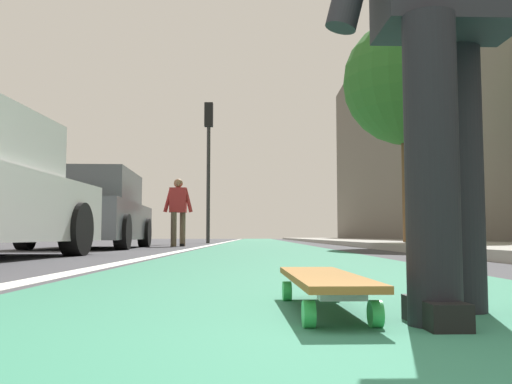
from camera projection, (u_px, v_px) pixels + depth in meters
The scene contains 10 objects.
ground_plane at pixel (265, 249), 10.45m from camera, with size 80.00×80.00×0.00m, color #38383D.
bike_lane_paint at pixel (259, 242), 24.41m from camera, with size 56.00×2.35×0.00m, color #2D7256.
lane_stripe_white at pixel (223, 243), 20.42m from camera, with size 52.00×0.16×0.01m, color silver.
sidewalk_curb at pixel (370, 242), 18.43m from camera, with size 52.00×3.20×0.11m, color #9E9B93.
building_facade at pixel (423, 107), 22.84m from camera, with size 40.00×1.20×10.86m, color #645C52.
skateboard at pixel (323, 281), 1.74m from camera, with size 0.85×0.23×0.11m.
parked_car_mid at pixel (92, 212), 10.88m from camera, with size 4.24×2.01×1.47m.
traffic_light at pixel (209, 147), 18.84m from camera, with size 0.33×0.28×4.68m.
street_tree_mid at pixel (407, 83), 12.42m from camera, with size 2.78×2.78×5.01m.
pedestrian_distant at pixel (178, 208), 12.86m from camera, with size 0.43×0.67×1.54m.
Camera 1 is at (-0.50, 0.17, 0.23)m, focal length 39.80 mm.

